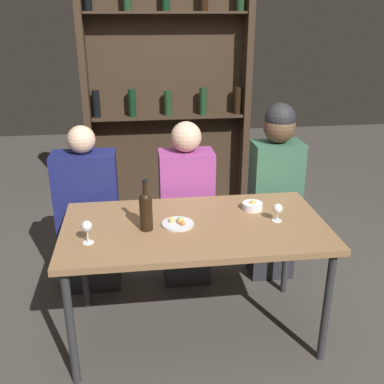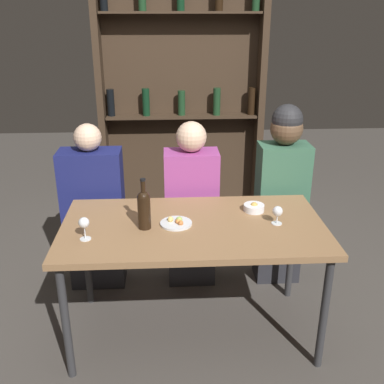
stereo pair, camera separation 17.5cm
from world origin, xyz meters
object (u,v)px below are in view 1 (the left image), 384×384
object	(u,v)px
food_plate_0	(178,223)
seated_person_right	(275,193)
wine_glass_0	(87,227)
snack_bowl	(252,206)
wine_bottle	(146,209)
seated_person_center	(186,210)
seated_person_left	(89,216)
wine_glass_1	(278,209)

from	to	relation	value
food_plate_0	seated_person_right	distance (m)	0.95
wine_glass_0	food_plate_0	bearing A→B (deg)	17.34
wine_glass_0	snack_bowl	world-z (taller)	wine_glass_0
food_plate_0	seated_person_right	bearing A→B (deg)	37.76
wine_bottle	seated_person_center	world-z (taller)	seated_person_center
wine_glass_0	seated_person_center	xyz separation A→B (m)	(0.60, 0.73, -0.26)
seated_person_left	seated_person_center	bearing A→B (deg)	0.00
food_plate_0	seated_person_left	distance (m)	0.83
wine_glass_1	seated_person_left	world-z (taller)	seated_person_left
wine_glass_0	seated_person_left	size ratio (longest dim) A/B	0.11
food_plate_0	seated_person_left	xyz separation A→B (m)	(-0.56, 0.58, -0.20)
wine_glass_0	seated_person_center	world-z (taller)	seated_person_center
wine_glass_1	seated_person_left	bearing A→B (deg)	151.91
wine_bottle	seated_person_right	world-z (taller)	seated_person_right
wine_bottle	wine_glass_0	bearing A→B (deg)	-159.23
wine_glass_1	seated_person_right	distance (m)	0.65
wine_bottle	food_plate_0	xyz separation A→B (m)	(0.18, 0.03, -0.11)
wine_glass_0	seated_person_left	bearing A→B (deg)	95.81
food_plate_0	seated_person_left	bearing A→B (deg)	134.01
seated_person_center	wine_glass_0	bearing A→B (deg)	-129.45
seated_person_center	snack_bowl	bearing A→B (deg)	-49.91
seated_person_right	food_plate_0	bearing A→B (deg)	-142.24
wine_glass_0	wine_glass_1	size ratio (longest dim) A/B	1.19
wine_bottle	snack_bowl	xyz separation A→B (m)	(0.65, 0.19, -0.10)
wine_bottle	wine_glass_0	world-z (taller)	wine_bottle
food_plate_0	seated_person_center	world-z (taller)	seated_person_center
seated_person_left	seated_person_right	size ratio (longest dim) A/B	0.91
wine_glass_0	seated_person_right	xyz separation A→B (m)	(1.24, 0.73, -0.17)
wine_glass_0	wine_glass_1	world-z (taller)	wine_glass_0
food_plate_0	wine_bottle	bearing A→B (deg)	-168.95
snack_bowl	wine_glass_0	bearing A→B (deg)	-162.12
wine_glass_0	seated_person_center	size ratio (longest dim) A/B	0.11
snack_bowl	seated_person_right	world-z (taller)	seated_person_right
seated_person_right	wine_bottle	bearing A→B (deg)	-146.43
seated_person_left	wine_bottle	bearing A→B (deg)	-58.05
seated_person_right	seated_person_left	bearing A→B (deg)	180.00
wine_bottle	seated_person_left	bearing A→B (deg)	121.95
wine_glass_1	seated_person_center	distance (m)	0.79
wine_glass_0	seated_person_center	bearing A→B (deg)	50.55
food_plate_0	seated_person_center	bearing A→B (deg)	78.66
seated_person_left	snack_bowl	bearing A→B (deg)	-22.26
seated_person_center	wine_bottle	bearing A→B (deg)	-115.52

